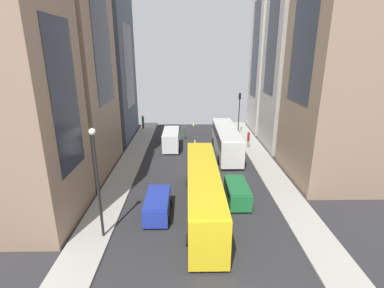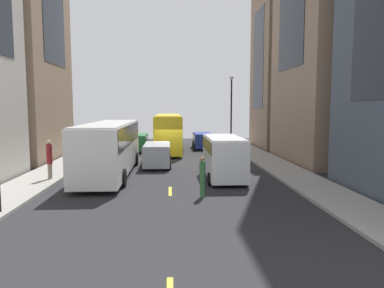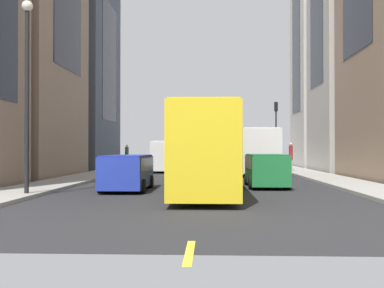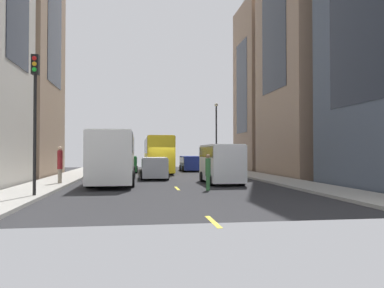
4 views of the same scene
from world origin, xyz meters
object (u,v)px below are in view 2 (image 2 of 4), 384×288
at_px(delivery_van_white, 224,154).
at_px(pedestrian_crossing_near, 202,175).
at_px(car_silver_0, 157,153).
at_px(streetcar_yellow, 168,129).
at_px(car_blue_2, 203,139).
at_px(car_green_1, 138,141).
at_px(city_bus_white, 110,144).
at_px(pedestrian_crossing_mid, 49,158).

height_order(delivery_van_white, pedestrian_crossing_near, delivery_van_white).
relative_size(delivery_van_white, car_silver_0, 1.22).
bearing_deg(streetcar_yellow, delivery_van_white, -77.74).
bearing_deg(car_silver_0, car_blue_2, 68.84).
bearing_deg(pedestrian_crossing_near, car_green_1, -153.80).
bearing_deg(city_bus_white, pedestrian_crossing_mid, -149.67).
bearing_deg(car_blue_2, car_silver_0, -111.16).
relative_size(city_bus_white, car_silver_0, 2.71).
bearing_deg(car_green_1, car_blue_2, 16.77).
bearing_deg(delivery_van_white, pedestrian_crossing_mid, 179.89).
height_order(car_blue_2, pedestrian_crossing_mid, pedestrian_crossing_mid).
xyz_separation_m(city_bus_white, pedestrian_crossing_mid, (-3.23, -1.89, -0.61)).
bearing_deg(car_blue_2, car_green_1, -163.23).
xyz_separation_m(streetcar_yellow, pedestrian_crossing_mid, (-6.88, -15.69, -0.73)).
xyz_separation_m(car_green_1, pedestrian_crossing_mid, (-3.85, -14.35, 0.42)).
bearing_deg(car_green_1, streetcar_yellow, 23.80).
distance_m(streetcar_yellow, car_green_1, 3.51).
bearing_deg(pedestrian_crossing_near, delivery_van_white, 170.44).
height_order(city_bus_white, pedestrian_crossing_near, city_bus_white).
bearing_deg(pedestrian_crossing_near, car_blue_2, -173.34).
distance_m(delivery_van_white, pedestrian_crossing_near, 4.61).
xyz_separation_m(delivery_van_white, car_blue_2, (0.20, 16.37, -0.54)).
xyz_separation_m(car_green_1, pedestrian_crossing_near, (4.77, -18.65, 0.10)).
bearing_deg(car_silver_0, pedestrian_crossing_near, -74.76).
bearing_deg(delivery_van_white, pedestrian_crossing_near, -111.42).
height_order(streetcar_yellow, car_green_1, streetcar_yellow).
bearing_deg(pedestrian_crossing_near, streetcar_yellow, -163.17).
bearing_deg(car_blue_2, streetcar_yellow, -169.56).
bearing_deg(pedestrian_crossing_near, city_bus_white, -127.08).
distance_m(city_bus_white, car_silver_0, 4.33).
height_order(delivery_van_white, pedestrian_crossing_mid, delivery_van_white).
distance_m(streetcar_yellow, pedestrian_crossing_near, 20.09).
bearing_deg(delivery_van_white, car_green_1, 114.16).
height_order(pedestrian_crossing_near, pedestrian_crossing_mid, pedestrian_crossing_mid).
xyz_separation_m(car_silver_0, pedestrian_crossing_near, (2.53, -9.27, 0.09)).
relative_size(delivery_van_white, pedestrian_crossing_mid, 2.30).
distance_m(car_blue_2, pedestrian_crossing_mid, 19.44).
bearing_deg(car_silver_0, city_bus_white, -132.85).
relative_size(delivery_van_white, car_green_1, 1.27).
xyz_separation_m(city_bus_white, car_silver_0, (2.86, 3.09, -1.02)).
bearing_deg(streetcar_yellow, pedestrian_crossing_near, -85.03).
distance_m(delivery_van_white, car_green_1, 15.76).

